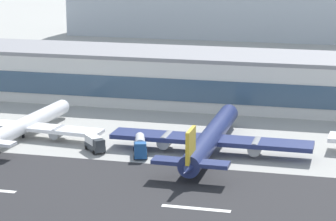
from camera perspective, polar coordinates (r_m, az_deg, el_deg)
The scene contains 6 objects.
runway_centreline_dash_5 at distance 125.78m, azimuth 2.19°, elevation -7.62°, with size 12.00×1.20×0.01m, color white.
terminal_building at distance 202.09m, azimuth 0.06°, elevation 2.67°, with size 142.81×23.86×13.98m.
airliner_navy_tail_gate_1 at distance 170.17m, azimuth -11.20°, elevation -1.20°, with size 37.87×41.28×8.62m.
airliner_gold_tail_gate_2 at distance 154.63m, azimuth 3.25°, elevation -2.27°, with size 43.22×49.13×10.25m.
service_fuel_truck_0 at distance 154.23m, azimuth -2.17°, elevation -2.77°, with size 4.97×8.89×3.95m.
service_box_truck_1 at distance 157.61m, azimuth -5.70°, elevation -2.56°, with size 5.84×6.03×3.25m.
Camera 1 is at (62.36, -111.59, 45.98)m, focal length 78.36 mm.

